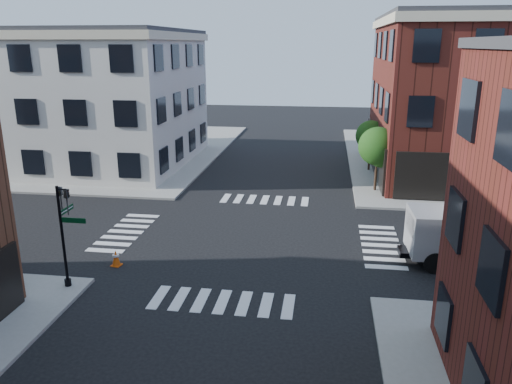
% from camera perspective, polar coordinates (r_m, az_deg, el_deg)
% --- Properties ---
extents(ground, '(120.00, 120.00, 0.00)m').
position_cam_1_polar(ground, '(27.13, -0.83, -5.32)').
color(ground, black).
rests_on(ground, ground).
extents(sidewalk_nw, '(30.00, 30.00, 0.15)m').
position_cam_1_polar(sidewalk_nw, '(53.16, -20.11, 4.68)').
color(sidewalk_nw, gray).
rests_on(sidewalk_nw, ground).
extents(building_nw, '(22.00, 16.00, 11.00)m').
position_cam_1_polar(building_nw, '(47.09, -21.42, 9.84)').
color(building_nw, beige).
rests_on(building_nw, ground).
extents(tree_near, '(2.69, 2.69, 4.49)m').
position_cam_1_polar(tree_near, '(35.71, 13.83, 4.87)').
color(tree_near, black).
rests_on(tree_near, ground).
extents(tree_far, '(2.43, 2.43, 4.07)m').
position_cam_1_polar(tree_far, '(41.63, 13.05, 6.14)').
color(tree_far, black).
rests_on(tree_far, ground).
extents(signal_pole, '(1.29, 1.24, 4.60)m').
position_cam_1_polar(signal_pole, '(22.30, -21.03, -3.59)').
color(signal_pole, black).
rests_on(signal_pole, ground).
extents(box_truck, '(8.44, 2.78, 3.78)m').
position_cam_1_polar(box_truck, '(25.86, 26.49, -3.61)').
color(box_truck, silver).
rests_on(box_truck, ground).
extents(traffic_cone, '(0.51, 0.51, 0.80)m').
position_cam_1_polar(traffic_cone, '(24.71, -15.71, -7.28)').
color(traffic_cone, '#D84C09').
rests_on(traffic_cone, ground).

